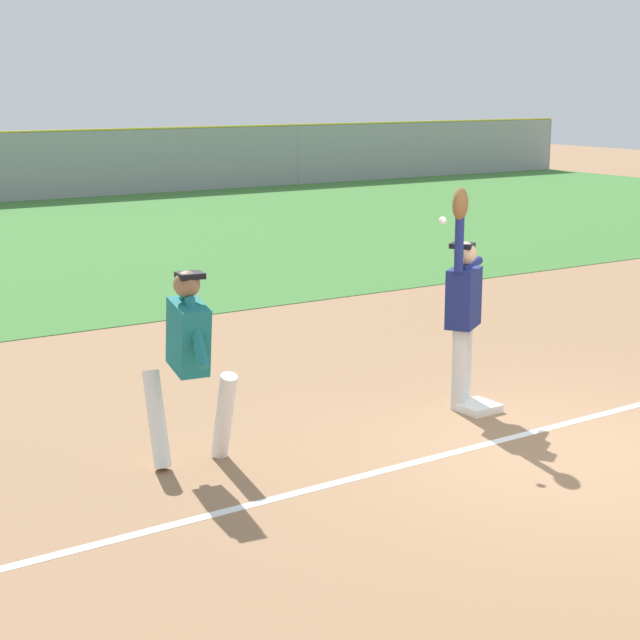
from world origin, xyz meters
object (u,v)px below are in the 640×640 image
object	(u,v)px
runner	(189,354)
parked_car_tan	(178,163)
baseball	(443,221)
parked_car_silver	(27,171)
first_base	(477,407)
fielder	(463,301)

from	to	relation	value
runner	parked_car_tan	xyz separation A→B (m)	(11.40, 24.32, -0.32)
runner	baseball	bearing A→B (deg)	2.99
parked_car_silver	baseball	bearing A→B (deg)	-98.18
first_base	fielder	distance (m)	1.10
first_base	fielder	size ratio (longest dim) A/B	0.17
first_base	runner	xyz separation A→B (m)	(-3.11, 0.21, 0.96)
fielder	parked_car_tan	distance (m)	25.73
fielder	parked_car_silver	distance (m)	23.94
first_base	parked_car_silver	size ratio (longest dim) A/B	0.09
runner	baseball	xyz separation A→B (m)	(2.60, -0.20, 0.99)
fielder	parked_car_silver	world-z (taller)	fielder
fielder	baseball	xyz separation A→B (m)	(-0.45, -0.19, 0.87)
first_base	fielder	bearing A→B (deg)	108.47
first_base	parked_car_silver	bearing A→B (deg)	82.93
parked_car_tan	fielder	bearing A→B (deg)	-104.42
first_base	fielder	xyz separation A→B (m)	(-0.06, 0.19, 1.08)
baseball	parked_car_tan	distance (m)	26.09
fielder	baseball	bearing A→B (deg)	79.60
fielder	baseball	size ratio (longest dim) A/B	30.81
baseball	fielder	bearing A→B (deg)	22.90
runner	baseball	world-z (taller)	baseball
baseball	parked_car_silver	world-z (taller)	baseball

